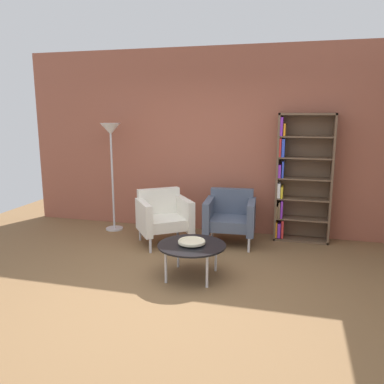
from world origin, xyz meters
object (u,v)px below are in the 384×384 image
Objects in this scene: coffee_table_low at (192,247)px; armchair_corner_red at (230,216)px; floor_lamp_torchiere at (111,142)px; armchair_by_bookshelf at (163,216)px; decorative_bowl at (192,242)px; bookshelf_tall at (299,179)px.

armchair_corner_red reaches higher than coffee_table_low.
armchair_corner_red is 2.23m from floor_lamp_torchiere.
coffee_table_low is at bearing -103.49° from armchair_corner_red.
armchair_by_bookshelf is at bearing 123.69° from coffee_table_low.
floor_lamp_torchiere reaches higher than armchair_by_bookshelf.
armchair_corner_red is at bearing 80.32° from decorative_bowl.
armchair_corner_red is (-0.96, -0.43, -0.52)m from bookshelf_tall.
coffee_table_low is 0.84× the size of armchair_by_bookshelf.
decorative_bowl is 2.52m from floor_lamp_torchiere.
coffee_table_low is 2.55m from floor_lamp_torchiere.
coffee_table_low is at bearing -41.15° from floor_lamp_torchiere.
bookshelf_tall is 2.10m from armchair_by_bookshelf.
bookshelf_tall is at bearing 56.12° from decorative_bowl.
coffee_table_low is 1.32m from armchair_by_bookshelf.
armchair_corner_red is at bearing -21.90° from armchair_by_bookshelf.
armchair_by_bookshelf is at bearing 123.69° from decorative_bowl.
floor_lamp_torchiere is at bearing 138.85° from decorative_bowl.
armchair_corner_red is at bearing -155.99° from bookshelf_tall.
armchair_by_bookshelf is 0.54× the size of floor_lamp_torchiere.
armchair_by_bookshelf is (-0.96, -0.25, 0.00)m from armchair_corner_red.
decorative_bowl is 1.32m from armchair_by_bookshelf.
bookshelf_tall is 1.09× the size of floor_lamp_torchiere.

